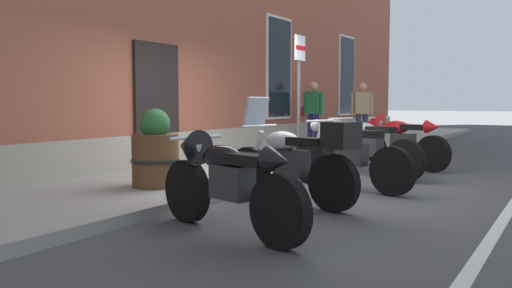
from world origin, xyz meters
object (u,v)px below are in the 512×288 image
motorcycle_black_sport (224,177)px  pedestrian_striped_shirt (313,110)px  motorcycle_grey_naked (366,148)px  motorcycle_red_sport (398,139)px  motorcycle_silver_touring (295,160)px  barrel_planter (155,154)px  motorcycle_black_naked (348,155)px  parking_sign (299,80)px  pedestrian_tan_coat (362,110)px

motorcycle_black_sport → pedestrian_striped_shirt: (8.19, 2.96, 0.52)m
motorcycle_grey_naked → motorcycle_red_sport: motorcycle_red_sport is taller
motorcycle_silver_touring → pedestrian_striped_shirt: (6.62, 2.92, 0.51)m
motorcycle_red_sport → barrel_planter: bearing=158.4°
motorcycle_black_naked → barrel_planter: 2.73m
motorcycle_black_naked → pedestrian_striped_shirt: bearing=30.3°
pedestrian_striped_shirt → parking_sign: (-3.81, -1.53, 0.59)m
motorcycle_black_naked → parking_sign: size_ratio=0.89×
motorcycle_grey_naked → parking_sign: parking_sign is taller
pedestrian_tan_coat → parking_sign: bearing=-173.3°
motorcycle_grey_naked → pedestrian_tan_coat: 5.10m
motorcycle_grey_naked → barrel_planter: (-3.28, 1.73, 0.08)m
pedestrian_striped_shirt → pedestrian_tan_coat: 1.34m
motorcycle_silver_touring → motorcycle_grey_naked: 2.81m
motorcycle_black_sport → motorcycle_silver_touring: 1.57m
motorcycle_silver_touring → pedestrian_tan_coat: 7.80m
barrel_planter → pedestrian_striped_shirt: bearing=8.6°
motorcycle_red_sport → parking_sign: bearing=135.1°
motorcycle_black_naked → motorcycle_red_sport: bearing=2.1°
motorcycle_red_sport → pedestrian_tan_coat: 3.89m
motorcycle_silver_touring → motorcycle_grey_naked: bearing=2.3°
motorcycle_red_sport → barrel_planter: size_ratio=1.90×
motorcycle_black_naked → pedestrian_tan_coat: 6.46m
motorcycle_grey_naked → motorcycle_black_sport: bearing=-177.9°
motorcycle_black_naked → parking_sign: bearing=47.5°
motorcycle_grey_naked → motorcycle_silver_touring: bearing=-177.7°
motorcycle_black_naked → barrel_planter: bearing=134.3°
motorcycle_silver_touring → motorcycle_red_sport: (4.20, -0.01, 0.01)m
motorcycle_black_naked → motorcycle_grey_naked: size_ratio=0.98×
motorcycle_black_naked → motorcycle_red_sport: (2.77, 0.10, 0.07)m
motorcycle_silver_touring → motorcycle_grey_naked: (2.81, 0.11, -0.06)m
motorcycle_black_naked → barrel_planter: size_ratio=2.00×
motorcycle_black_sport → motorcycle_black_naked: bearing=-1.3°
motorcycle_silver_touring → barrel_planter: motorcycle_silver_touring is taller
motorcycle_black_sport → barrel_planter: 2.18m
motorcycle_black_sport → motorcycle_red_sport: size_ratio=1.01×
motorcycle_silver_touring → parking_sign: size_ratio=0.86×
motorcycle_silver_touring → pedestrian_striped_shirt: bearing=23.8°
pedestrian_striped_shirt → barrel_planter: (-7.10, -1.07, -0.48)m
pedestrian_tan_coat → parking_sign: 4.80m
motorcycle_red_sport → parking_sign: 2.25m
motorcycle_silver_touring → pedestrian_tan_coat: (7.54, 1.94, 0.50)m
motorcycle_black_naked → motorcycle_grey_naked: 1.39m
motorcycle_red_sport → pedestrian_tan_coat: (3.34, 1.95, 0.49)m
motorcycle_silver_touring → motorcycle_black_sport: bearing=-178.3°
motorcycle_black_sport → pedestrian_tan_coat: pedestrian_tan_coat is taller
motorcycle_silver_touring → pedestrian_tan_coat: bearing=14.4°
motorcycle_red_sport → pedestrian_striped_shirt: bearing=50.4°
motorcycle_grey_naked → pedestrian_tan_coat: size_ratio=1.30×
motorcycle_silver_touring → barrel_planter: (-0.47, 1.84, 0.02)m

